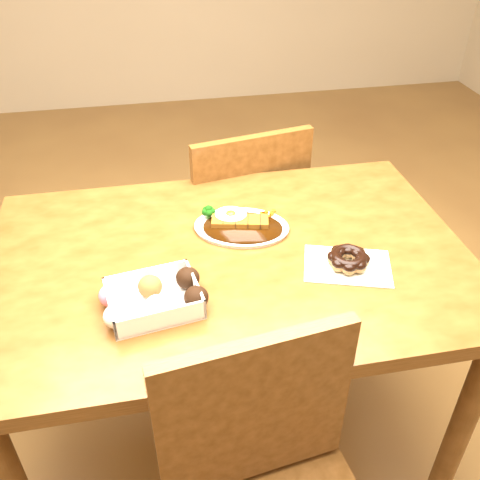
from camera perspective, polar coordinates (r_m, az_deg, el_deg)
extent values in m
plane|color=brown|center=(1.89, -0.82, -19.94)|extent=(6.00, 6.00, 0.00)
cube|color=#4E2C0F|center=(1.35, -1.08, -2.23)|extent=(1.20, 0.80, 0.04)
cylinder|color=#4E2C0F|center=(1.57, 22.40, -18.24)|extent=(0.06, 0.06, 0.71)
cylinder|color=#4E2C0F|center=(1.88, -19.45, -6.77)|extent=(0.06, 0.06, 0.71)
cylinder|color=#4E2C0F|center=(1.97, 12.90, -2.94)|extent=(0.06, 0.06, 0.71)
cube|color=#4E2C0F|center=(2.02, -0.87, 1.74)|extent=(0.49, 0.49, 0.04)
cylinder|color=#4E2C0F|center=(2.33, 1.58, 0.20)|extent=(0.04, 0.04, 0.41)
cylinder|color=#4E2C0F|center=(2.24, -6.44, -1.67)|extent=(0.04, 0.04, 0.41)
cylinder|color=#4E2C0F|center=(2.09, 5.24, -4.85)|extent=(0.04, 0.04, 0.41)
cylinder|color=#4E2C0F|center=(1.99, -3.65, -7.22)|extent=(0.04, 0.04, 0.41)
cube|color=#4E2C0F|center=(1.74, 1.31, 5.02)|extent=(0.40, 0.10, 0.40)
cube|color=#4E2C0F|center=(1.11, 1.57, -17.93)|extent=(0.40, 0.08, 0.40)
ellipsoid|color=white|center=(1.43, 0.16, 1.34)|extent=(0.29, 0.24, 0.01)
ellipsoid|color=black|center=(1.41, 0.29, 1.29)|extent=(0.24, 0.20, 0.01)
cube|color=#6B380C|center=(1.42, 0.00, 1.98)|extent=(0.16, 0.08, 0.02)
ellipsoid|color=white|center=(1.43, -0.99, 2.78)|extent=(0.10, 0.10, 0.01)
ellipsoid|color=#FFB214|center=(1.43, -0.99, 2.81)|extent=(0.03, 0.03, 0.02)
cube|color=white|center=(1.19, -9.19, -6.12)|extent=(0.22, 0.18, 0.05)
ellipsoid|color=beige|center=(1.15, -13.07, -7.93)|extent=(0.05, 0.05, 0.05)
ellipsoid|color=beige|center=(1.16, -8.84, -7.03)|extent=(0.05, 0.05, 0.05)
ellipsoid|color=black|center=(1.17, -4.70, -6.10)|extent=(0.05, 0.05, 0.05)
ellipsoid|color=pink|center=(1.21, -13.60, -5.76)|extent=(0.05, 0.05, 0.05)
ellipsoid|color=brown|center=(1.21, -9.57, -4.91)|extent=(0.05, 0.05, 0.05)
ellipsoid|color=black|center=(1.22, -5.60, -4.05)|extent=(0.05, 0.05, 0.05)
cube|color=silver|center=(1.33, 11.38, -2.70)|extent=(0.24, 0.20, 0.00)
torus|color=olive|center=(1.31, 11.47, -2.08)|extent=(0.13, 0.13, 0.03)
torus|color=black|center=(1.31, 11.52, -1.77)|extent=(0.11, 0.11, 0.02)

